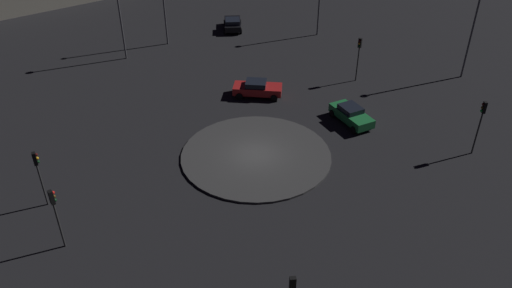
{
  "coord_description": "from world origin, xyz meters",
  "views": [
    {
      "loc": [
        -6.66,
        -30.85,
        21.89
      ],
      "look_at": [
        0.0,
        0.0,
        1.07
      ],
      "focal_mm": 35.61,
      "sensor_mm": 36.0,
      "label": 1
    }
  ],
  "objects_px": {
    "traffic_light_northeast": "(359,51)",
    "streetlamp_northwest": "(118,5)",
    "car_red": "(257,88)",
    "streetlamp_east": "(476,14)",
    "traffic_light_east": "(481,118)",
    "car_black": "(233,23)",
    "traffic_light_southwest": "(55,208)",
    "traffic_light_west": "(38,168)",
    "car_green": "(351,114)"
  },
  "relations": [
    {
      "from": "traffic_light_northeast",
      "to": "streetlamp_northwest",
      "type": "distance_m",
      "value": 24.02
    },
    {
      "from": "car_red",
      "to": "streetlamp_east",
      "type": "xyz_separation_m",
      "value": [
        20.41,
        -0.37,
        5.57
      ]
    },
    {
      "from": "car_red",
      "to": "streetlamp_northwest",
      "type": "bearing_deg",
      "value": 154.78
    },
    {
      "from": "traffic_light_northeast",
      "to": "traffic_light_east",
      "type": "bearing_deg",
      "value": 65.68
    },
    {
      "from": "car_black",
      "to": "traffic_light_southwest",
      "type": "xyz_separation_m",
      "value": [
        -16.06,
        -33.32,
        2.25
      ]
    },
    {
      "from": "traffic_light_southwest",
      "to": "traffic_light_west",
      "type": "bearing_deg",
      "value": 81.71
    },
    {
      "from": "traffic_light_northeast",
      "to": "traffic_light_east",
      "type": "distance_m",
      "value": 14.17
    },
    {
      "from": "traffic_light_east",
      "to": "streetlamp_northwest",
      "type": "relative_size",
      "value": 0.52
    },
    {
      "from": "traffic_light_northeast",
      "to": "streetlamp_northwest",
      "type": "xyz_separation_m",
      "value": [
        -21.66,
        10.05,
        2.65
      ]
    },
    {
      "from": "traffic_light_east",
      "to": "traffic_light_west",
      "type": "distance_m",
      "value": 30.83
    },
    {
      "from": "traffic_light_southwest",
      "to": "traffic_light_east",
      "type": "bearing_deg",
      "value": -20.22
    },
    {
      "from": "streetlamp_east",
      "to": "car_red",
      "type": "bearing_deg",
      "value": 178.97
    },
    {
      "from": "traffic_light_west",
      "to": "streetlamp_northwest",
      "type": "relative_size",
      "value": 0.48
    },
    {
      "from": "traffic_light_west",
      "to": "streetlamp_east",
      "type": "relative_size",
      "value": 0.42
    },
    {
      "from": "car_green",
      "to": "traffic_light_northeast",
      "type": "distance_m",
      "value": 8.33
    },
    {
      "from": "car_green",
      "to": "traffic_light_northeast",
      "type": "relative_size",
      "value": 1.04
    },
    {
      "from": "car_green",
      "to": "streetlamp_east",
      "type": "height_order",
      "value": "streetlamp_east"
    },
    {
      "from": "car_red",
      "to": "traffic_light_northeast",
      "type": "bearing_deg",
      "value": 24.1
    },
    {
      "from": "traffic_light_northeast",
      "to": "streetlamp_northwest",
      "type": "height_order",
      "value": "streetlamp_northwest"
    },
    {
      "from": "streetlamp_east",
      "to": "streetlamp_northwest",
      "type": "bearing_deg",
      "value": 160.39
    },
    {
      "from": "car_green",
      "to": "traffic_light_northeast",
      "type": "height_order",
      "value": "traffic_light_northeast"
    },
    {
      "from": "car_red",
      "to": "streetlamp_northwest",
      "type": "height_order",
      "value": "streetlamp_northwest"
    },
    {
      "from": "car_red",
      "to": "car_black",
      "type": "bearing_deg",
      "value": 105.82
    },
    {
      "from": "traffic_light_northeast",
      "to": "traffic_light_east",
      "type": "xyz_separation_m",
      "value": [
        4.03,
        -13.59,
        0.09
      ]
    },
    {
      "from": "streetlamp_northwest",
      "to": "streetlamp_east",
      "type": "bearing_deg",
      "value": -19.61
    },
    {
      "from": "streetlamp_east",
      "to": "streetlamp_northwest",
      "type": "relative_size",
      "value": 1.14
    },
    {
      "from": "traffic_light_northeast",
      "to": "streetlamp_east",
      "type": "bearing_deg",
      "value": 131.56
    },
    {
      "from": "streetlamp_northwest",
      "to": "traffic_light_east",
      "type": "bearing_deg",
      "value": -42.61
    },
    {
      "from": "car_black",
      "to": "traffic_light_west",
      "type": "relative_size",
      "value": 1.06
    },
    {
      "from": "traffic_light_east",
      "to": "traffic_light_southwest",
      "type": "xyz_separation_m",
      "value": [
        -29.33,
        -3.76,
        -0.15
      ]
    },
    {
      "from": "traffic_light_northeast",
      "to": "traffic_light_southwest",
      "type": "relative_size",
      "value": 1.02
    },
    {
      "from": "traffic_light_southwest",
      "to": "streetlamp_northwest",
      "type": "height_order",
      "value": "streetlamp_northwest"
    },
    {
      "from": "traffic_light_southwest",
      "to": "streetlamp_northwest",
      "type": "relative_size",
      "value": 0.49
    },
    {
      "from": "traffic_light_east",
      "to": "streetlamp_east",
      "type": "xyz_separation_m",
      "value": [
        6.43,
        12.19,
        3.18
      ]
    },
    {
      "from": "car_black",
      "to": "streetlamp_east",
      "type": "relative_size",
      "value": 0.45
    },
    {
      "from": "traffic_light_northeast",
      "to": "traffic_light_east",
      "type": "height_order",
      "value": "traffic_light_east"
    },
    {
      "from": "car_red",
      "to": "car_green",
      "type": "distance_m",
      "value": 9.12
    },
    {
      "from": "traffic_light_southwest",
      "to": "streetlamp_east",
      "type": "relative_size",
      "value": 0.43
    },
    {
      "from": "streetlamp_northwest",
      "to": "car_green",
      "type": "bearing_deg",
      "value": -43.38
    },
    {
      "from": "traffic_light_northeast",
      "to": "car_red",
      "type": "bearing_deg",
      "value": -34.96
    },
    {
      "from": "car_green",
      "to": "traffic_light_east",
      "type": "relative_size",
      "value": 1.01
    },
    {
      "from": "car_green",
      "to": "traffic_light_southwest",
      "type": "bearing_deg",
      "value": -80.5
    },
    {
      "from": "traffic_light_southwest",
      "to": "streetlamp_east",
      "type": "distance_m",
      "value": 39.3
    },
    {
      "from": "streetlamp_northwest",
      "to": "car_red",
      "type": "bearing_deg",
      "value": -43.42
    },
    {
      "from": "traffic_light_northeast",
      "to": "traffic_light_southwest",
      "type": "distance_m",
      "value": 30.68
    },
    {
      "from": "car_black",
      "to": "streetlamp_northwest",
      "type": "xyz_separation_m",
      "value": [
        -12.41,
        -5.92,
        4.96
      ]
    },
    {
      "from": "car_red",
      "to": "traffic_light_northeast",
      "type": "xyz_separation_m",
      "value": [
        9.95,
        1.03,
        2.3
      ]
    },
    {
      "from": "car_red",
      "to": "streetlamp_northwest",
      "type": "relative_size",
      "value": 0.55
    },
    {
      "from": "traffic_light_east",
      "to": "traffic_light_southwest",
      "type": "distance_m",
      "value": 29.58
    },
    {
      "from": "car_green",
      "to": "traffic_light_east",
      "type": "bearing_deg",
      "value": 34.3
    }
  ]
}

